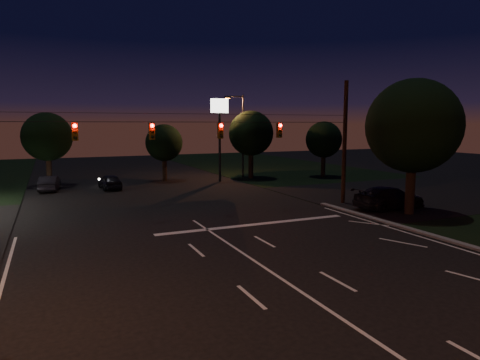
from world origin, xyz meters
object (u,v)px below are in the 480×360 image
car_oncoming_a (110,182)px  car_cross (389,198)px  tree_right_near (412,127)px  utility_pole_right (343,203)px  car_oncoming_b (50,183)px

car_oncoming_a → car_cross: 24.02m
tree_right_near → car_cross: size_ratio=1.62×
tree_right_near → car_oncoming_a: (-16.50, 19.16, -5.00)m
utility_pole_right → car_cross: utility_pole_right is taller
utility_pole_right → car_oncoming_b: utility_pole_right is taller
tree_right_near → car_oncoming_b: 29.99m
utility_pole_right → car_oncoming_a: utility_pole_right is taller
utility_pole_right → car_cross: 3.56m
tree_right_near → car_oncoming_b: tree_right_near is taller
car_cross → tree_right_near: bearing=175.6°
car_oncoming_a → car_cross: (16.56, -17.41, 0.11)m
utility_pole_right → car_oncoming_b: (-20.00, 15.44, 0.68)m
utility_pole_right → tree_right_near: 7.61m
utility_pole_right → car_oncoming_a: bearing=136.3°
tree_right_near → utility_pole_right: bearing=107.5°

